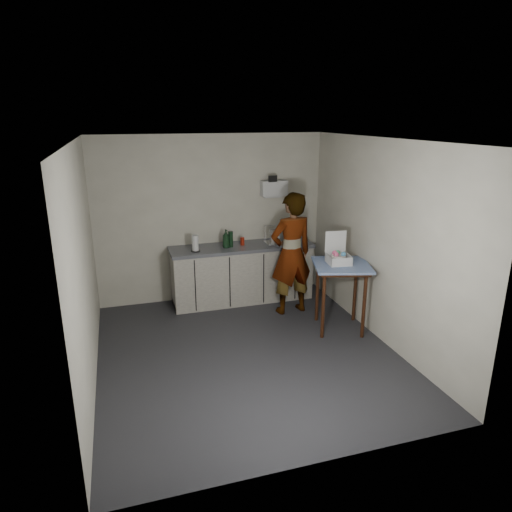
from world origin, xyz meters
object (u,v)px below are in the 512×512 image
object	(u,v)px
kitchen_counter	(242,275)
bakery_box	(338,257)
side_table	(341,272)
standing_man	(291,254)
dark_bottle	(231,239)
soda_can	(242,241)
paper_towel	(195,244)
soap_bottle	(226,239)
dish_rack	(278,240)

from	to	relation	value
kitchen_counter	bakery_box	world-z (taller)	bakery_box
bakery_box	side_table	bearing A→B (deg)	-46.03
side_table	standing_man	bearing A→B (deg)	136.53
standing_man	dark_bottle	bearing A→B (deg)	-47.92
soda_can	paper_towel	bearing A→B (deg)	-170.75
standing_man	kitchen_counter	bearing A→B (deg)	-56.70
dark_bottle	soda_can	bearing A→B (deg)	12.63
soap_bottle	side_table	bearing A→B (deg)	-46.86
side_table	soap_bottle	distance (m)	1.87
dark_bottle	paper_towel	bearing A→B (deg)	-171.95
kitchen_counter	dish_rack	bearing A→B (deg)	-4.93
side_table	dark_bottle	bearing A→B (deg)	147.11
soap_bottle	dark_bottle	xyz separation A→B (m)	(0.08, 0.02, -0.02)
standing_man	dish_rack	distance (m)	0.61
soap_bottle	soda_can	xyz separation A→B (m)	(0.28, 0.06, -0.08)
kitchen_counter	standing_man	bearing A→B (deg)	-48.63
dish_rack	kitchen_counter	bearing A→B (deg)	175.07
side_table	bakery_box	world-z (taller)	bakery_box
soap_bottle	dark_bottle	world-z (taller)	soap_bottle
dark_bottle	side_table	bearing A→B (deg)	-49.14
kitchen_counter	standing_man	xyz separation A→B (m)	(0.58, -0.65, 0.49)
paper_towel	dish_rack	distance (m)	1.32
soap_bottle	soda_can	distance (m)	0.30
standing_man	paper_towel	world-z (taller)	standing_man
kitchen_counter	standing_man	world-z (taller)	standing_man
kitchen_counter	soda_can	xyz separation A→B (m)	(0.02, 0.02, 0.54)
kitchen_counter	dark_bottle	distance (m)	0.63
dark_bottle	dish_rack	world-z (taller)	dish_rack
kitchen_counter	dark_bottle	xyz separation A→B (m)	(-0.18, -0.02, 0.61)
standing_man	paper_towel	size ratio (longest dim) A/B	7.34
paper_towel	dish_rack	size ratio (longest dim) A/B	0.63
side_table	dish_rack	distance (m)	1.43
side_table	kitchen_counter	bearing A→B (deg)	142.09
soda_can	bakery_box	bearing A→B (deg)	-55.11
dark_bottle	dish_rack	xyz separation A→B (m)	(0.76, -0.03, -0.06)
standing_man	soap_bottle	xyz separation A→B (m)	(-0.84, 0.61, 0.14)
side_table	bakery_box	size ratio (longest dim) A/B	2.30
paper_towel	dish_rack	world-z (taller)	dish_rack
dark_bottle	dish_rack	size ratio (longest dim) A/B	0.62
kitchen_counter	paper_towel	world-z (taller)	paper_towel
dish_rack	soap_bottle	bearing A→B (deg)	179.54
soda_can	dark_bottle	world-z (taller)	dark_bottle
dark_bottle	paper_towel	size ratio (longest dim) A/B	0.99
side_table	standing_man	size ratio (longest dim) A/B	0.52
soda_can	dish_rack	distance (m)	0.56
paper_towel	side_table	bearing A→B (deg)	-36.50
side_table	dish_rack	xyz separation A→B (m)	(-0.43, 1.35, 0.15)
soap_bottle	dish_rack	size ratio (longest dim) A/B	0.72
standing_man	paper_towel	distance (m)	1.43
side_table	standing_man	xyz separation A→B (m)	(-0.44, 0.75, 0.08)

